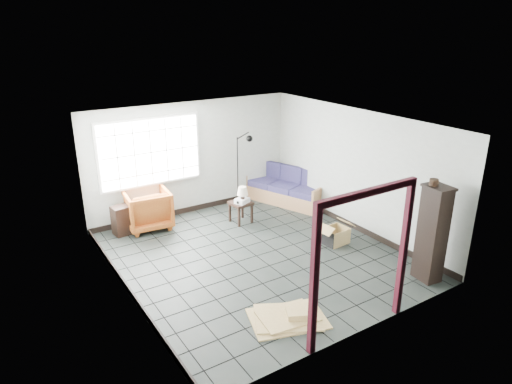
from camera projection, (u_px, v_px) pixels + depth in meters
ground at (256, 256)px, 8.80m from camera, size 5.50×5.50×0.00m
room_shell at (256, 173)px, 8.24m from camera, size 5.02×5.52×2.61m
window_panel at (150, 152)px, 9.87m from camera, size 2.32×0.08×1.52m
doorway_trim at (364, 245)px, 6.19m from camera, size 1.80×0.08×2.20m
futon_sofa at (287, 189)px, 11.39m from camera, size 1.41×2.14×0.89m
armchair at (147, 207)px, 9.88m from camera, size 1.00×0.95×0.95m
side_table at (241, 206)px, 10.17m from camera, size 0.48×0.48×0.49m
table_lamp at (243, 192)px, 9.99m from camera, size 0.25×0.25×0.38m
projector at (242, 201)px, 10.07m from camera, size 0.36×0.32×0.11m
floor_lamp at (243, 168)px, 10.86m from camera, size 0.49×0.41×1.85m
console_shelf at (131, 218)px, 9.75m from camera, size 0.84×0.42×0.63m
tall_shelf at (432, 233)px, 7.72m from camera, size 0.42×0.51×1.72m
pot at (434, 182)px, 7.44m from camera, size 0.17×0.17×0.11m
open_box at (335, 235)px, 9.27m from camera, size 0.82×0.44×0.45m
cardboard_pile at (289, 317)px, 6.89m from camera, size 1.32×1.12×0.17m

